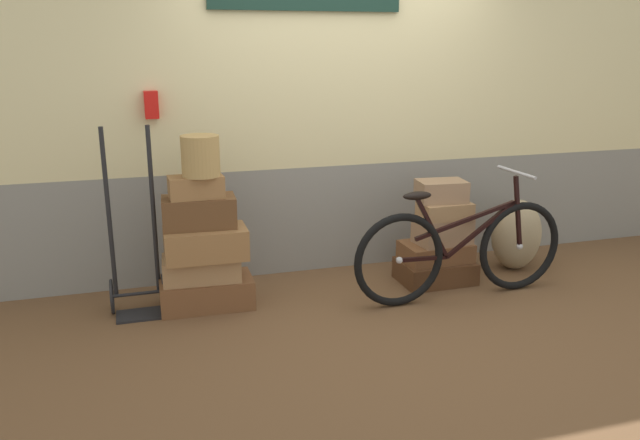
# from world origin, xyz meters

# --- Properties ---
(ground) EXTENTS (9.51, 5.20, 0.06)m
(ground) POSITION_xyz_m (0.00, 0.00, -0.03)
(ground) COLOR brown
(station_building) EXTENTS (7.51, 0.74, 2.96)m
(station_building) POSITION_xyz_m (0.01, 0.85, 1.48)
(station_building) COLOR gray
(station_building) RESTS_ON ground
(suitcase_0) EXTENTS (0.68, 0.38, 0.21)m
(suitcase_0) POSITION_xyz_m (-1.21, 0.23, 0.11)
(suitcase_0) COLOR brown
(suitcase_0) RESTS_ON ground
(suitcase_1) EXTENTS (0.57, 0.33, 0.18)m
(suitcase_1) POSITION_xyz_m (-1.24, 0.22, 0.30)
(suitcase_1) COLOR #9E754C
(suitcase_1) RESTS_ON suitcase_0
(suitcase_2) EXTENTS (0.58, 0.34, 0.22)m
(suitcase_2) POSITION_xyz_m (-1.20, 0.17, 0.50)
(suitcase_2) COLOR olive
(suitcase_2) RESTS_ON suitcase_1
(suitcase_3) EXTENTS (0.53, 0.31, 0.22)m
(suitcase_3) POSITION_xyz_m (-1.23, 0.23, 0.72)
(suitcase_3) COLOR brown
(suitcase_3) RESTS_ON suitcase_2
(suitcase_4) EXTENTS (0.38, 0.22, 0.15)m
(suitcase_4) POSITION_xyz_m (-1.24, 0.21, 0.90)
(suitcase_4) COLOR olive
(suitcase_4) RESTS_ON suitcase_3
(suitcase_5) EXTENTS (0.59, 0.42, 0.18)m
(suitcase_5) POSITION_xyz_m (0.63, 0.20, 0.09)
(suitcase_5) COLOR #4C2D19
(suitcase_5) RESTS_ON ground
(suitcase_6) EXTENTS (0.55, 0.37, 0.14)m
(suitcase_6) POSITION_xyz_m (0.63, 0.22, 0.25)
(suitcase_6) COLOR brown
(suitcase_6) RESTS_ON suitcase_5
(suitcase_7) EXTENTS (0.45, 0.32, 0.21)m
(suitcase_7) POSITION_xyz_m (0.68, 0.20, 0.43)
(suitcase_7) COLOR #937051
(suitcase_7) RESTS_ON suitcase_6
(suitcase_8) EXTENTS (0.40, 0.25, 0.13)m
(suitcase_8) POSITION_xyz_m (0.68, 0.18, 0.60)
(suitcase_8) COLOR #9E754C
(suitcase_8) RESTS_ON suitcase_7
(suitcase_9) EXTENTS (0.40, 0.29, 0.17)m
(suitcase_9) POSITION_xyz_m (0.66, 0.23, 0.74)
(suitcase_9) COLOR #937051
(suitcase_9) RESTS_ON suitcase_8
(wicker_basket) EXTENTS (0.26, 0.26, 0.28)m
(wicker_basket) POSITION_xyz_m (-1.20, 0.20, 1.12)
(wicker_basket) COLOR #A8844C
(wicker_basket) RESTS_ON suitcase_4
(luggage_trolley) EXTENTS (0.38, 0.35, 1.34)m
(luggage_trolley) POSITION_xyz_m (-1.69, 0.28, 0.34)
(luggage_trolley) COLOR black
(luggage_trolley) RESTS_ON ground
(burlap_sack) EXTENTS (0.43, 0.36, 0.60)m
(burlap_sack) POSITION_xyz_m (1.42, 0.28, 0.30)
(burlap_sack) COLOR #9E8966
(burlap_sack) RESTS_ON ground
(bicycle) EXTENTS (1.73, 0.46, 0.95)m
(bicycle) POSITION_xyz_m (0.65, -0.15, 0.37)
(bicycle) COLOR black
(bicycle) RESTS_ON ground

